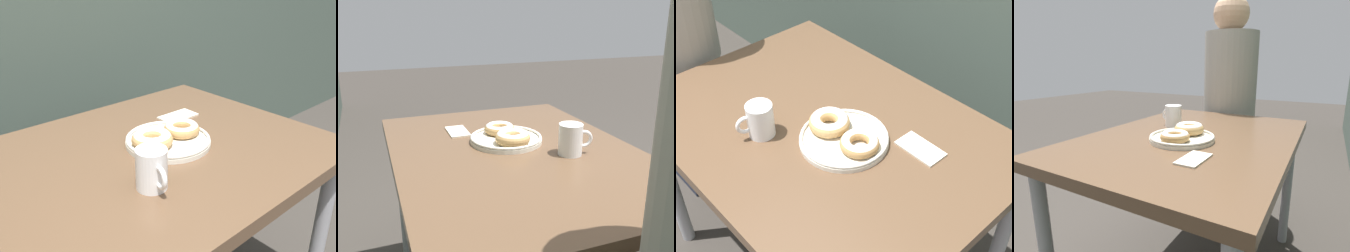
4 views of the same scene
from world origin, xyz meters
The scene contains 4 objects.
dining_table centered at (0.00, 0.34, 0.65)m, with size 1.12×0.81×0.72m.
donut_plate centered at (0.09, 0.33, 0.75)m, with size 0.28×0.26×0.06m.
coffee_mug centered at (-0.09, 0.18, 0.78)m, with size 0.08×0.11×0.11m.
napkin centered at (0.27, 0.47, 0.73)m, with size 0.14×0.08×0.01m.
Camera 1 is at (-0.59, -0.44, 1.24)m, focal length 40.00 mm.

